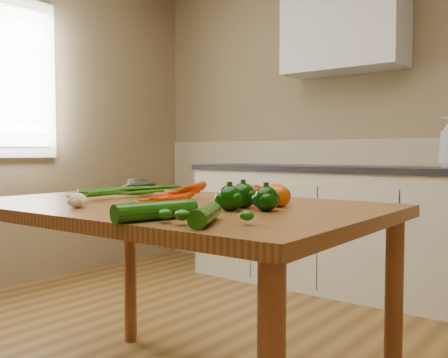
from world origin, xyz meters
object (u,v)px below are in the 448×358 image
Objects in this scene: zucchini_b at (156,211)px; pepper_b at (266,199)px; zucchini_a at (206,215)px; carrot_bunch at (163,191)px; garlic_bulb at (77,200)px; tomato_a at (255,194)px; tomato_b at (276,194)px; leafy_greens at (136,181)px; table at (172,227)px; pepper_c at (230,198)px; tomato_c at (279,196)px; pepper_a at (243,196)px.

pepper_b is at bearing 71.64° from zucchini_b.
zucchini_a is at bearing -84.15° from pepper_b.
zucchini_b is (0.39, -0.42, -0.01)m from carrot_bunch.
carrot_bunch reaches higher than garlic_bulb.
garlic_bulb is 0.82× the size of tomato_a.
tomato_b reaches higher than tomato_a.
zucchini_b is at bearing -38.69° from leafy_greens.
leafy_greens reaches higher than table.
pepper_c is at bearing -144.93° from pepper_b.
garlic_bulb is (0.32, -0.55, -0.03)m from leafy_greens.
leafy_greens is 0.90m from pepper_b.
zucchini_a is (0.03, -0.34, -0.02)m from pepper_b.
leafy_greens is 0.63m from garlic_bulb.
tomato_c is 0.32× the size of zucchini_b.
pepper_c is at bearing -13.59° from table.
pepper_c reaches higher than tomato_b.
leafy_greens is at bearing 177.16° from tomato_a.
pepper_a is 0.10m from pepper_c.
pepper_c is at bearing 28.40° from garlic_bulb.
table is 0.44m from pepper_b.
zucchini_b is (-0.03, -0.57, -0.01)m from tomato_b.
tomato_b is (0.02, 0.17, -0.00)m from pepper_a.
pepper_c is 0.21m from tomato_c.
table is at bearing -27.06° from leafy_greens.
carrot_bunch is 3.88× the size of tomato_a.
carrot_bunch is 0.49m from tomato_c.
table is 19.10× the size of pepper_c.
leafy_greens is at bearing 141.31° from zucchini_b.
pepper_c reaches higher than zucchini_a.
table is at bearing 179.50° from pepper_b.
pepper_c is (0.32, -0.07, 0.13)m from table.
carrot_bunch reaches higher than table.
garlic_bulb is at bearing -126.09° from tomato_a.
table is 0.43m from tomato_c.
pepper_a is at bearing 111.65° from zucchini_a.
table is 0.16m from carrot_bunch.
tomato_b is 0.32× the size of zucchini_b.
tomato_c is (0.08, 0.10, -0.00)m from pepper_a.
pepper_a reaches higher than tomato_c.
tomato_b reaches higher than garlic_bulb.
carrot_bunch is 4.71× the size of garlic_bulb.
tomato_c is at bearing 8.08° from carrot_bunch.
pepper_a is at bearing -128.16° from tomato_c.
tomato_b is at bearing 102.98° from zucchini_a.
zucchini_b is at bearing -84.26° from tomato_a.
tomato_b is at bearing 86.83° from zucchini_b.
pepper_b reaches higher than carrot_bunch.
leafy_greens reaches higher than zucchini_b.
zucchini_a is at bearing -32.30° from leafy_greens.
tomato_a is at bearing 111.60° from zucchini_a.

